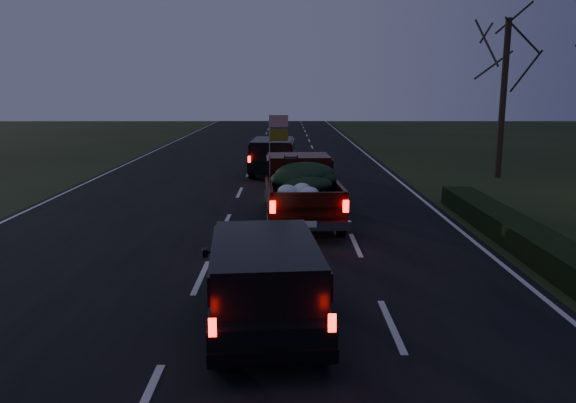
# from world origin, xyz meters

# --- Properties ---
(ground) EXTENTS (120.00, 120.00, 0.00)m
(ground) POSITION_xyz_m (0.00, 0.00, 0.00)
(ground) COLOR black
(ground) RESTS_ON ground
(road_asphalt) EXTENTS (14.00, 120.00, 0.02)m
(road_asphalt) POSITION_xyz_m (0.00, 0.00, 0.01)
(road_asphalt) COLOR black
(road_asphalt) RESTS_ON ground
(hedge_row) EXTENTS (1.00, 10.00, 0.60)m
(hedge_row) POSITION_xyz_m (7.80, 3.00, 0.30)
(hedge_row) COLOR black
(hedge_row) RESTS_ON ground
(bare_tree_far) EXTENTS (3.60, 3.60, 7.00)m
(bare_tree_far) POSITION_xyz_m (11.50, 14.00, 5.23)
(bare_tree_far) COLOR black
(bare_tree_far) RESTS_ON ground
(pickup_truck) EXTENTS (2.37, 5.54, 2.85)m
(pickup_truck) POSITION_xyz_m (2.26, 5.49, 1.07)
(pickup_truck) COLOR #330C06
(pickup_truck) RESTS_ON ground
(lead_suv) EXTENTS (2.16, 4.77, 1.35)m
(lead_suv) POSITION_xyz_m (1.19, 14.91, 1.02)
(lead_suv) COLOR black
(lead_suv) RESTS_ON ground
(rear_suv) EXTENTS (2.23, 4.38, 1.22)m
(rear_suv) POSITION_xyz_m (1.46, -2.48, 0.92)
(rear_suv) COLOR black
(rear_suv) RESTS_ON ground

